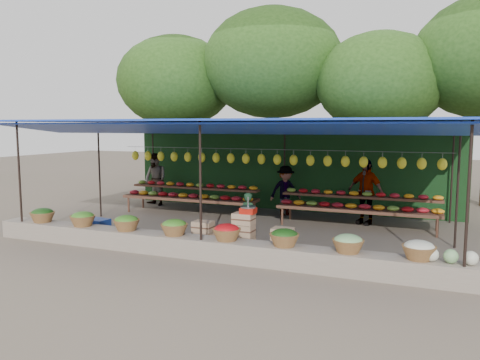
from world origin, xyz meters
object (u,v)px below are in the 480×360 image
at_px(crate_counter, 242,233).
at_px(blue_crate_front, 67,231).
at_px(weighing_scale, 248,210).
at_px(vendor_seated, 248,216).
at_px(blue_crate_back, 97,226).

xyz_separation_m(crate_counter, blue_crate_front, (-4.26, -0.76, -0.15)).
distance_m(crate_counter, blue_crate_front, 4.33).
relative_size(crate_counter, weighing_scale, 6.45).
xyz_separation_m(weighing_scale, vendor_seated, (-0.24, 0.65, -0.29)).
height_order(weighing_scale, vendor_seated, same).
height_order(weighing_scale, blue_crate_back, weighing_scale).
xyz_separation_m(crate_counter, weighing_scale, (0.14, -0.00, 0.55)).
bearing_deg(weighing_scale, blue_crate_front, -170.16).
bearing_deg(blue_crate_front, blue_crate_back, 68.83).
bearing_deg(weighing_scale, blue_crate_back, -179.74).
xyz_separation_m(weighing_scale, blue_crate_front, (-4.39, -0.76, -0.70)).
relative_size(vendor_seated, blue_crate_front, 2.12).
relative_size(blue_crate_front, blue_crate_back, 0.94).
relative_size(crate_counter, blue_crate_front, 4.40).
distance_m(weighing_scale, vendor_seated, 0.75).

